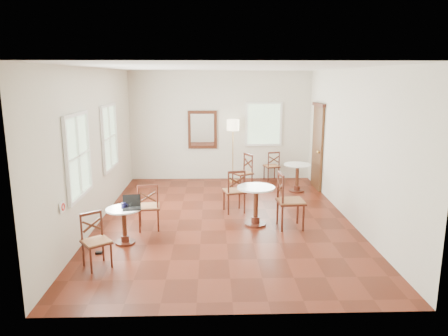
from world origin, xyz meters
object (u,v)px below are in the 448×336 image
at_px(power_adapter, 99,253).
at_px(chair_back_b, 243,173).
at_px(mouse, 132,208).
at_px(chair_near_a, 149,206).
at_px(floor_lamp, 233,129).
at_px(chair_mid_b, 289,201).
at_px(chair_near_b, 96,241).
at_px(cafe_table_near, 124,222).
at_px(chair_mid_a, 234,191).
at_px(water_glass, 130,206).
at_px(chair_back_a, 272,166).
at_px(laptop, 132,205).
at_px(navy_mug, 124,206).
at_px(cafe_table_back, 297,175).
at_px(cafe_table_mid, 256,201).

bearing_deg(power_adapter, chair_back_b, 55.46).
height_order(chair_back_b, mouse, chair_back_b).
bearing_deg(chair_near_a, floor_lamp, -122.99).
bearing_deg(chair_mid_b, chair_near_b, 112.52).
height_order(cafe_table_near, chair_mid_a, chair_mid_a).
bearing_deg(water_glass, chair_near_b, -111.97).
relative_size(chair_near_a, chair_mid_a, 0.97).
distance_m(chair_back_a, laptop, 5.36).
bearing_deg(navy_mug, mouse, -7.06).
bearing_deg(chair_back_a, water_glass, 41.97).
relative_size(chair_mid_a, mouse, 10.98).
bearing_deg(cafe_table_back, chair_back_a, 112.03).
distance_m(chair_near_b, chair_mid_a, 3.41).
bearing_deg(cafe_table_back, floor_lamp, 144.91).
xyz_separation_m(cafe_table_mid, power_adapter, (-2.70, -1.30, -0.46)).
bearing_deg(power_adapter, cafe_table_back, 42.81).
xyz_separation_m(cafe_table_near, laptop, (0.14, 0.01, 0.29)).
height_order(chair_back_b, navy_mug, chair_back_b).
bearing_deg(chair_back_b, chair_back_a, 108.35).
bearing_deg(cafe_table_mid, cafe_table_back, 61.75).
bearing_deg(mouse, water_glass, 129.79).
bearing_deg(chair_near_b, mouse, 29.80).
height_order(cafe_table_mid, floor_lamp, floor_lamp).
bearing_deg(chair_mid_b, cafe_table_mid, 71.29).
bearing_deg(chair_back_a, cafe_table_near, 40.97).
relative_size(cafe_table_mid, chair_back_b, 0.83).
distance_m(chair_mid_a, power_adapter, 3.18).
bearing_deg(water_glass, laptop, 19.95).
relative_size(chair_mid_a, water_glass, 10.33).
relative_size(cafe_table_mid, power_adapter, 7.56).
height_order(cafe_table_back, mouse, cafe_table_back).
relative_size(chair_mid_a, chair_mid_b, 0.87).
relative_size(cafe_table_back, mouse, 8.28).
distance_m(chair_back_a, chair_back_b, 1.33).
xyz_separation_m(chair_mid_b, chair_back_a, (0.21, 3.74, -0.12)).
distance_m(floor_lamp, navy_mug, 4.89).
bearing_deg(mouse, cafe_table_near, 160.99).
bearing_deg(chair_mid_b, chair_near_a, 86.59).
height_order(chair_near_a, chair_back_a, chair_near_a).
relative_size(cafe_table_near, chair_near_a, 0.70).
distance_m(laptop, navy_mug, 0.14).
bearing_deg(chair_mid_b, navy_mug, 99.31).
bearing_deg(cafe_table_near, laptop, 4.69).
bearing_deg(chair_near_b, water_glass, 31.68).
bearing_deg(power_adapter, cafe_table_mid, 25.59).
xyz_separation_m(chair_near_b, power_adapter, (-0.10, 0.45, -0.39)).
bearing_deg(chair_mid_a, mouse, 28.32).
xyz_separation_m(chair_mid_a, floor_lamp, (0.10, 2.69, 0.99)).
bearing_deg(water_glass, chair_back_a, 55.22).
relative_size(chair_near_b, chair_back_b, 0.89).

